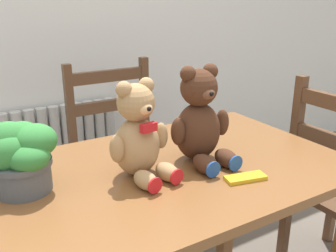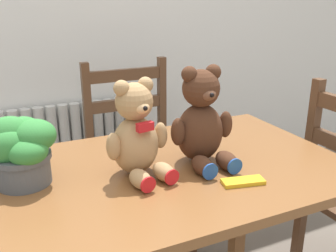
% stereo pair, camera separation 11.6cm
% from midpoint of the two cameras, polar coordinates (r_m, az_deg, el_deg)
% --- Properties ---
extents(radiator, '(0.83, 0.10, 0.69)m').
position_cam_midpoint_polar(radiator, '(2.40, -18.41, -5.96)').
color(radiator, beige).
rests_on(radiator, ground_plane).
extents(dining_table, '(1.14, 0.73, 0.77)m').
position_cam_midpoint_polar(dining_table, '(1.27, -2.13, -11.57)').
color(dining_table, brown).
rests_on(dining_table, ground_plane).
extents(wooden_chair_behind, '(0.46, 0.43, 0.98)m').
position_cam_midpoint_polar(wooden_chair_behind, '(1.98, -8.67, -5.40)').
color(wooden_chair_behind, brown).
rests_on(wooden_chair_behind, ground_plane).
extents(teddy_bear_left, '(0.21, 0.22, 0.30)m').
position_cam_midpoint_polar(teddy_bear_left, '(1.11, -7.47, -1.55)').
color(teddy_bear_left, tan).
rests_on(teddy_bear_left, dining_table).
extents(teddy_bear_right, '(0.22, 0.22, 0.32)m').
position_cam_midpoint_polar(teddy_bear_right, '(1.21, 2.16, 0.75)').
color(teddy_bear_right, '#472819').
rests_on(teddy_bear_right, dining_table).
extents(potted_plant, '(0.19, 0.18, 0.20)m').
position_cam_midpoint_polar(potted_plant, '(1.12, -24.33, -3.95)').
color(potted_plant, '#4C5156').
rests_on(potted_plant, dining_table).
extents(chocolate_bar, '(0.13, 0.07, 0.01)m').
position_cam_midpoint_polar(chocolate_bar, '(1.14, 8.85, -7.88)').
color(chocolate_bar, gold).
rests_on(chocolate_bar, dining_table).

